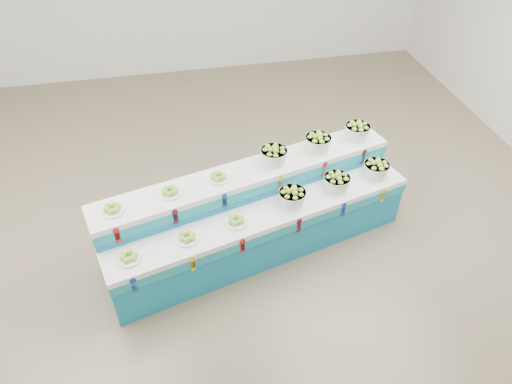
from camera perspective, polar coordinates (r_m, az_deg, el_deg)
ground at (r=6.38m, az=-4.06°, el=-5.22°), size 10.00×10.00×0.00m
display_stand at (r=5.92m, az=0.00°, el=-2.67°), size 3.97×1.92×1.02m
plate_lower_left at (r=5.25m, az=-14.94°, el=-7.44°), size 0.31×0.31×0.09m
plate_lower_mid at (r=5.33m, az=-8.21°, el=-5.30°), size 0.31×0.31×0.09m
plate_lower_right at (r=5.47m, az=-2.39°, el=-3.38°), size 0.31×0.31×0.09m
basket_lower_left at (r=5.68m, az=4.34°, el=-0.58°), size 0.40×0.40×0.24m
basket_lower_mid at (r=5.96m, az=9.59°, el=1.18°), size 0.40×0.40×0.24m
basket_lower_right at (r=6.28m, az=14.12°, el=2.69°), size 0.40×0.40×0.24m
plate_upper_left at (r=5.40m, az=-16.76°, el=-1.87°), size 0.31×0.31×0.09m
plate_upper_mid at (r=5.47m, az=-10.21°, el=0.12°), size 0.31×0.31×0.09m
plate_upper_right at (r=5.61m, az=-4.50°, el=1.85°), size 0.31×0.31×0.09m
basket_upper_left at (r=5.82m, az=2.15°, el=4.39°), size 0.40×0.40×0.24m
basket_upper_mid at (r=6.09m, az=7.40°, el=5.90°), size 0.40×0.40×0.24m
basket_upper_right at (r=6.40m, az=11.97°, el=7.16°), size 0.40×0.40×0.24m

